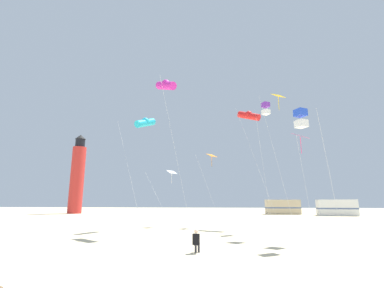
{
  "coord_description": "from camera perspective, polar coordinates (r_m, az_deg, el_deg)",
  "views": [
    {
      "loc": [
        1.79,
        -7.83,
        2.56
      ],
      "look_at": [
        -0.21,
        11.0,
        6.53
      ],
      "focal_mm": 25.47,
      "sensor_mm": 36.0,
      "label": 1
    }
  ],
  "objects": [
    {
      "name": "kite_flyer_standing",
      "position": [
        14.5,
        0.92,
        -19.54
      ],
      "size": [
        0.35,
        0.52,
        1.16
      ],
      "rotation": [
        0.0,
        0.0,
        3.07
      ],
      "color": "black",
      "rests_on": "ground"
    },
    {
      "name": "kite_diamond_orange",
      "position": [
        28.6,
        4.1,
        -2.91
      ],
      "size": [
        2.61,
        2.24,
        7.45
      ],
      "color": "silver",
      "rests_on": "ground"
    },
    {
      "name": "kite_diamond_rainbow",
      "position": [
        19.44,
        21.77,
        0.95
      ],
      "size": [
        1.22,
        1.22,
        7.01
      ],
      "color": "silver",
      "rests_on": "ground"
    },
    {
      "name": "kite_tube_scarlet",
      "position": [
        29.32,
        11.82,
        5.85
      ],
      "size": [
        3.09,
        2.82,
        12.04
      ],
      "color": "silver",
      "rests_on": "ground"
    },
    {
      "name": "kite_box_blue",
      "position": [
        17.92,
        21.85,
        4.98
      ],
      "size": [
        2.26,
        2.26,
        8.06
      ],
      "color": "silver",
      "rests_on": "ground"
    },
    {
      "name": "lighthouse_distant",
      "position": [
        63.24,
        -22.88,
        -6.12
      ],
      "size": [
        2.8,
        2.8,
        16.8
      ],
      "color": "red",
      "rests_on": "ground"
    },
    {
      "name": "rv_van_tan",
      "position": [
        57.46,
        18.45,
        -12.41
      ],
      "size": [
        6.6,
        2.83,
        2.8
      ],
      "rotation": [
        0.0,
        0.0,
        0.08
      ],
      "color": "#C6B28C",
      "rests_on": "ground"
    },
    {
      "name": "kite_diamond_white",
      "position": [
        29.01,
        -4.41,
        -6.26
      ],
      "size": [
        3.42,
        3.35,
        5.77
      ],
      "color": "silver",
      "rests_on": "ground"
    },
    {
      "name": "rv_van_white",
      "position": [
        55.59,
        28.04,
        -11.69
      ],
      "size": [
        6.61,
        2.87,
        2.8
      ],
      "rotation": [
        0.0,
        0.0,
        -0.08
      ],
      "color": "white",
      "rests_on": "ground"
    },
    {
      "name": "kite_diamond_gold",
      "position": [
        23.06,
        17.59,
        8.53
      ],
      "size": [
        2.2,
        2.2,
        11.07
      ],
      "color": "silver",
      "rests_on": "ground"
    },
    {
      "name": "kite_tube_magenta",
      "position": [
        24.2,
        -5.49,
        12.15
      ],
      "size": [
        3.4,
        3.42,
        13.08
      ],
      "color": "silver",
      "rests_on": "ground"
    },
    {
      "name": "kite_tube_cyan",
      "position": [
        27.05,
        -9.76,
        4.46
      ],
      "size": [
        3.34,
        3.75,
        10.77
      ],
      "color": "silver",
      "rests_on": "ground"
    },
    {
      "name": "kite_box_violet",
      "position": [
        26.41,
        15.16,
        7.14
      ],
      "size": [
        3.18,
        3.18,
        11.56
      ],
      "color": "silver",
      "rests_on": "ground"
    }
  ]
}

